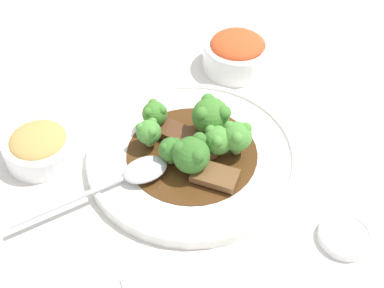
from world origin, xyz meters
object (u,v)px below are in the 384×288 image
at_px(beef_strip_2, 214,176).
at_px(broccoli_floret_4, 155,113).
at_px(broccoli_floret_0, 171,150).
at_px(sauce_dish, 345,236).
at_px(broccoli_floret_1, 211,115).
at_px(broccoli_floret_6, 191,154).
at_px(broccoli_floret_2, 218,140).
at_px(beef_strip_1, 198,151).
at_px(side_bowl_kimchi, 237,52).
at_px(main_plate, 192,155).
at_px(broccoli_floret_3, 149,132).
at_px(broccoli_floret_5, 237,136).
at_px(side_bowl_appetizer, 39,146).
at_px(serving_spoon, 132,173).
at_px(beef_strip_0, 182,134).

relative_size(beef_strip_2, broccoli_floret_4, 1.64).
distance_m(broccoli_floret_0, sauce_dish, 0.25).
distance_m(broccoli_floret_0, broccoli_floret_1, 0.08).
bearing_deg(broccoli_floret_4, broccoli_floret_6, 0.44).
bearing_deg(broccoli_floret_2, beef_strip_2, -40.38).
height_order(beef_strip_1, side_bowl_kimchi, side_bowl_kimchi).
relative_size(beef_strip_2, side_bowl_kimchi, 0.62).
relative_size(beef_strip_2, broccoli_floret_6, 1.35).
distance_m(main_plate, sauce_dish, 0.24).
distance_m(broccoli_floret_4, sauce_dish, 0.31).
xyz_separation_m(beef_strip_2, side_bowl_kimchi, (-0.20, 0.18, 0.01)).
distance_m(broccoli_floret_3, broccoli_floret_5, 0.12).
bearing_deg(broccoli_floret_3, broccoli_floret_0, 11.41).
relative_size(main_plate, broccoli_floret_5, 6.01).
bearing_deg(broccoli_floret_6, side_bowl_appetizer, -132.27).
bearing_deg(beef_strip_2, side_bowl_appetizer, -135.26).
bearing_deg(serving_spoon, broccoli_floret_3, 129.52).
relative_size(beef_strip_0, broccoli_floret_3, 1.95).
height_order(broccoli_floret_0, broccoli_floret_4, broccoli_floret_4).
relative_size(beef_strip_2, broccoli_floret_2, 1.59).
relative_size(beef_strip_2, sauce_dish, 1.03).
bearing_deg(broccoli_floret_2, side_bowl_appetizer, -124.01).
height_order(broccoli_floret_1, broccoli_floret_5, broccoli_floret_1).
bearing_deg(broccoli_floret_6, serving_spoon, -112.13).
bearing_deg(broccoli_floret_0, broccoli_floret_1, 103.83).
xyz_separation_m(beef_strip_2, broccoli_floret_1, (-0.08, 0.04, 0.03)).
xyz_separation_m(beef_strip_0, broccoli_floret_2, (0.05, 0.03, 0.02)).
xyz_separation_m(main_plate, beef_strip_2, (0.06, -0.00, 0.01)).
bearing_deg(sauce_dish, broccoli_floret_2, -162.16).
xyz_separation_m(beef_strip_2, broccoli_floret_0, (-0.06, -0.03, 0.02)).
xyz_separation_m(broccoli_floret_5, side_bowl_appetizer, (-0.15, -0.23, -0.03)).
xyz_separation_m(broccoli_floret_0, side_bowl_appetizer, (-0.12, -0.15, -0.02)).
bearing_deg(broccoli_floret_6, side_bowl_kimchi, 130.80).
height_order(broccoli_floret_4, side_bowl_kimchi, broccoli_floret_4).
distance_m(broccoli_floret_3, side_bowl_appetizer, 0.16).
relative_size(serving_spoon, side_bowl_kimchi, 1.93).
height_order(broccoli_floret_5, serving_spoon, broccoli_floret_5).
bearing_deg(broccoli_floret_0, beef_strip_0, 131.34).
height_order(beef_strip_1, broccoli_floret_6, broccoli_floret_6).
relative_size(broccoli_floret_1, side_bowl_kimchi, 0.54).
bearing_deg(broccoli_floret_1, main_plate, -67.92).
xyz_separation_m(beef_strip_0, beef_strip_1, (0.04, 0.00, 0.00)).
bearing_deg(main_plate, broccoli_floret_0, -87.02).
relative_size(broccoli_floret_3, sauce_dish, 0.61).
bearing_deg(broccoli_floret_0, beef_strip_1, 79.41).
xyz_separation_m(beef_strip_1, broccoli_floret_1, (-0.03, 0.04, 0.03)).
height_order(broccoli_floret_5, side_bowl_kimchi, broccoli_floret_5).
bearing_deg(main_plate, beef_strip_1, 21.88).
xyz_separation_m(broccoli_floret_2, side_bowl_appetizer, (-0.14, -0.21, -0.02)).
height_order(main_plate, broccoli_floret_5, broccoli_floret_5).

